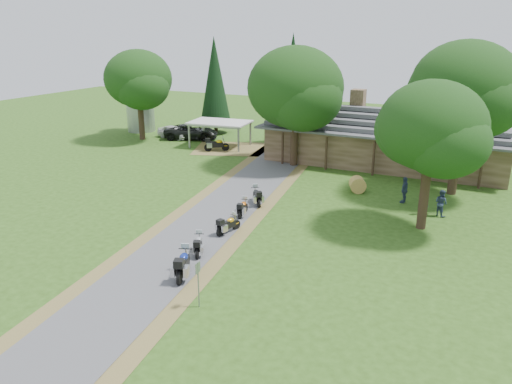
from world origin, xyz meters
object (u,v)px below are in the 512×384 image
at_px(lodge, 387,136).
at_px(silo, 140,103).
at_px(carport, 220,134).
at_px(car_dark_suv, 191,128).
at_px(hay_bale, 357,185).
at_px(motorcycle_row_a, 183,263).
at_px(motorcycle_row_d, 243,207).
at_px(motorcycle_row_e, 257,195).
at_px(motorcycle_carport_a, 217,144).
at_px(motorcycle_row_b, 198,244).
at_px(motorcycle_row_c, 228,224).
at_px(car_white_sedan, 174,130).

relative_size(lodge, silo, 3.35).
height_order(carport, car_dark_suv, carport).
xyz_separation_m(silo, hay_bale, (28.68, -11.38, -2.62)).
relative_size(motorcycle_row_a, hay_bale, 1.85).
xyz_separation_m(carport, motorcycle_row_d, (11.11, -16.42, -0.70)).
bearing_deg(motorcycle_row_a, motorcycle_row_d, -13.72).
height_order(silo, car_dark_suv, silo).
bearing_deg(motorcycle_row_e, motorcycle_carport_a, 3.19).
bearing_deg(carport, motorcycle_row_d, -62.37).
relative_size(car_dark_suv, motorcycle_row_b, 3.70).
relative_size(lodge, motorcycle_row_b, 12.70).
relative_size(motorcycle_row_d, motorcycle_row_e, 0.90).
bearing_deg(car_dark_suv, motorcycle_carport_a, -145.76).
height_order(silo, motorcycle_carport_a, silo).
relative_size(lodge, motorcycle_carport_a, 9.97).
distance_m(carport, hay_bale, 18.51).
height_order(motorcycle_row_a, motorcycle_row_d, motorcycle_row_a).
height_order(motorcycle_row_b, hay_bale, motorcycle_row_b).
xyz_separation_m(motorcycle_row_a, hay_bale, (4.12, 16.53, -0.15)).
bearing_deg(motorcycle_row_d, motorcycle_row_e, -7.21).
distance_m(motorcycle_carport_a, hay_bale, 17.03).
bearing_deg(motorcycle_row_c, motorcycle_row_b, -166.87).
xyz_separation_m(motorcycle_row_a, motorcycle_row_c, (-0.64, 5.66, -0.14)).
bearing_deg(hay_bale, motorcycle_row_c, -113.66).
distance_m(car_white_sedan, motorcycle_row_a, 32.22).
height_order(motorcycle_row_d, hay_bale, hay_bale).
relative_size(motorcycle_row_a, motorcycle_carport_a, 0.98).
bearing_deg(car_dark_suv, motorcycle_row_a, -169.08).
height_order(motorcycle_row_c, motorcycle_row_e, motorcycle_row_e).
relative_size(lodge, car_white_sedan, 4.05).
height_order(motorcycle_row_c, hay_bale, motorcycle_row_c).
height_order(motorcycle_row_a, motorcycle_carport_a, motorcycle_carport_a).
bearing_deg(motorcycle_row_b, car_dark_suv, 7.56).
bearing_deg(motorcycle_row_a, motorcycle_row_c, -15.28).
bearing_deg(lodge, car_dark_suv, 177.81).
distance_m(car_dark_suv, motorcycle_row_e, 22.11).
xyz_separation_m(lodge, motorcycle_carport_a, (-15.69, -2.81, -1.72)).
distance_m(motorcycle_row_a, motorcycle_row_b, 2.58).
bearing_deg(motorcycle_row_c, motorcycle_row_d, 25.23).
bearing_deg(lodge, motorcycle_row_e, -110.04).
distance_m(carport, motorcycle_row_a, 27.89).
distance_m(car_dark_suv, motorcycle_carport_a, 6.41).
distance_m(motorcycle_row_a, hay_bale, 17.03).
height_order(lodge, carport, lodge).
distance_m(silo, hay_bale, 30.97).
bearing_deg(lodge, carport, -177.01).
relative_size(car_white_sedan, motorcycle_row_e, 2.87).
bearing_deg(motorcycle_row_a, hay_bale, -35.74).
xyz_separation_m(lodge, motorcycle_row_e, (-5.45, -14.94, -1.82)).
bearing_deg(car_white_sedan, carport, -89.82).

